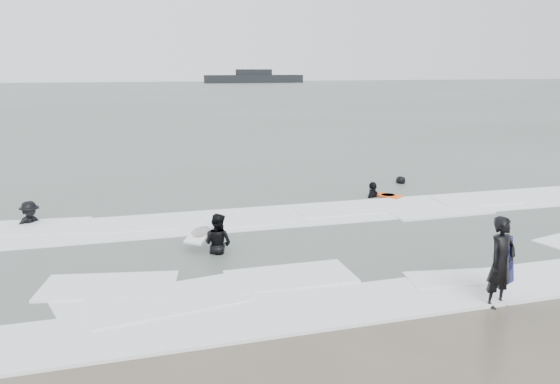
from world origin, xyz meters
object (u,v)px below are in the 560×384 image
object	(u,v)px
surfer_wading	(218,254)
surfer_breaker	(31,226)
vessel_horizon	(254,78)
surfer_right_near	(373,198)
surfer_right_far	(401,185)
surfer_centre	(497,305)

from	to	relation	value
surfer_wading	surfer_breaker	distance (m)	6.45
surfer_wading	vessel_horizon	bearing A→B (deg)	-59.89
surfer_wading	surfer_right_near	world-z (taller)	surfer_right_near
surfer_wading	surfer_breaker	world-z (taller)	surfer_wading
surfer_wading	surfer_right_near	bearing A→B (deg)	-101.44
vessel_horizon	surfer_right_near	bearing A→B (deg)	-100.91
surfer_wading	surfer_right_near	size ratio (longest dim) A/B	0.93
vessel_horizon	surfer_wading	bearing A→B (deg)	-103.08
surfer_wading	surfer_right_far	bearing A→B (deg)	-99.90
surfer_centre	vessel_horizon	world-z (taller)	vessel_horizon
surfer_breaker	surfer_right_far	world-z (taller)	surfer_breaker
surfer_right_far	surfer_centre	bearing A→B (deg)	65.56
surfer_breaker	surfer_right_near	xyz separation A→B (m)	(11.50, 0.57, 0.00)
vessel_horizon	surfer_centre	bearing A→B (deg)	-100.81
surfer_centre	surfer_breaker	world-z (taller)	surfer_centre
surfer_breaker	surfer_right_far	xyz separation A→B (m)	(13.57, 2.39, 0.00)
surfer_centre	surfer_right_near	world-z (taller)	surfer_centre
surfer_breaker	vessel_horizon	xyz separation A→B (m)	(37.56, 135.80, 1.39)
surfer_right_far	surfer_breaker	bearing A→B (deg)	3.56
surfer_centre	surfer_right_near	size ratio (longest dim) A/B	1.07
surfer_right_near	surfer_breaker	bearing A→B (deg)	-35.37
surfer_centre	vessel_horizon	bearing A→B (deg)	61.64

